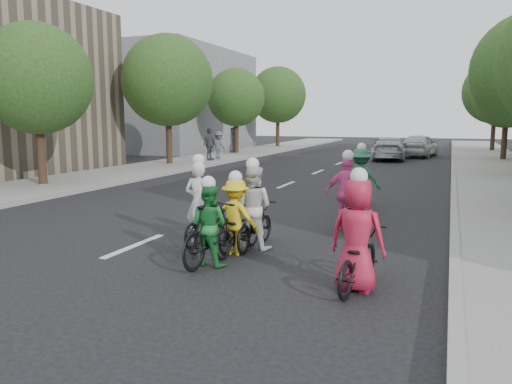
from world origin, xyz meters
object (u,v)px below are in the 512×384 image
Objects in this scene: cyclist_4 at (237,223)px; spectator_2 at (233,140)px; cyclist_1 at (361,183)px; spectator_0 at (219,145)px; cyclist_0 at (347,200)px; cyclist_2 at (201,215)px; cyclist_3 at (357,248)px; cyclist_5 at (211,230)px; follow_car_lead at (390,148)px; cyclist_6 at (254,216)px; spectator_1 at (210,144)px; follow_car_trail at (419,145)px.

spectator_2 reaches higher than cyclist_4.
cyclist_4 is at bearing 69.36° from cyclist_1.
spectator_2 is at bearing 27.38° from spectator_0.
cyclist_2 reaches higher than cyclist_0.
cyclist_3 is 22.53m from spectator_0.
spectator_0 is (-8.90, 18.94, 0.36)m from cyclist_5.
follow_car_lead is 10.57m from spectator_0.
cyclist_6 is 19.88m from spectator_0.
cyclist_2 is 1.02× the size of cyclist_6.
cyclist_1 reaches higher than cyclist_4.
follow_car_lead is 11.16m from spectator_1.
cyclist_3 reaches higher than cyclist_4.
cyclist_2 is at bearing -18.12° from cyclist_3.
cyclist_3 is at bearing -141.57° from spectator_1.
cyclist_5 is at bearing 78.34° from cyclist_6.
cyclist_3 is 28.47m from spectator_2.
cyclist_0 is 20.40m from follow_car_lead.
cyclist_3 is at bearing 144.94° from cyclist_6.
cyclist_6 is at bearing -97.57° from cyclist_5.
cyclist_3 is at bearing 92.73° from follow_car_lead.
spectator_1 reaches higher than cyclist_0.
cyclist_0 is 2.78m from cyclist_1.
cyclist_4 is 26.28m from spectator_2.
cyclist_1 is 17.62m from follow_car_lead.
cyclist_2 is (-2.38, -5.19, -0.14)m from cyclist_1.
cyclist_1 is 16.29m from spectator_0.
cyclist_5 is 26.97m from spectator_2.
cyclist_1 is 6.62m from cyclist_5.
follow_car_trail is (0.22, 23.54, 0.09)m from cyclist_0.
cyclist_1 is 0.39× the size of follow_car_lead.
cyclist_1 is at bearing -98.33° from cyclist_5.
follow_car_lead is (0.22, 23.20, 0.12)m from cyclist_4.
cyclist_1 is 1.07× the size of cyclist_4.
cyclist_6 reaches higher than spectator_0.
follow_car_lead is at bearing 72.71° from follow_car_trail.
cyclist_2 is 1.08m from cyclist_4.
cyclist_3 is 2.91m from cyclist_6.
follow_car_lead is 10.95m from spectator_2.
follow_car_trail is (1.55, 3.19, 0.07)m from follow_car_lead.
spectator_1 reaches higher than follow_car_lead.
cyclist_3 is 2.68m from cyclist_5.
follow_car_trail is at bearing -96.00° from cyclist_0.
spectator_2 is (-12.09, 18.38, 0.30)m from cyclist_1.
cyclist_2 reaches higher than spectator_0.
cyclist_3 is 1.13× the size of spectator_0.
follow_car_lead is (1.21, 22.77, 0.11)m from cyclist_2.
cyclist_3 is at bearing 176.54° from cyclist_5.
follow_car_trail is 14.28m from spectator_1.
cyclist_6 is 0.40× the size of follow_car_trail.
follow_car_lead is at bearing -89.14° from cyclist_6.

